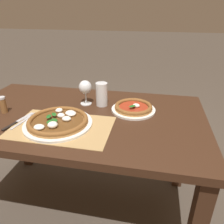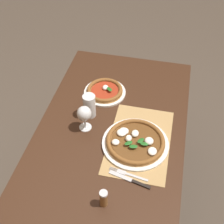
% 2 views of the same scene
% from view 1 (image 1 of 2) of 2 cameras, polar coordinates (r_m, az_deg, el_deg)
% --- Properties ---
extents(ground_plane, '(24.00, 24.00, 0.00)m').
position_cam_1_polar(ground_plane, '(1.74, -6.69, -22.89)').
color(ground_plane, '#473D33').
extents(dining_table, '(1.43, 0.82, 0.74)m').
position_cam_1_polar(dining_table, '(1.33, -8.10, -4.49)').
color(dining_table, '#382114').
rests_on(dining_table, ground).
extents(paper_placemat, '(0.51, 0.33, 0.00)m').
position_cam_1_polar(paper_placemat, '(1.16, -12.99, -3.86)').
color(paper_placemat, '#A88451').
rests_on(paper_placemat, dining_table).
extents(pizza_near, '(0.36, 0.36, 0.05)m').
position_cam_1_polar(pizza_near, '(1.17, -13.88, -2.37)').
color(pizza_near, silver).
rests_on(pizza_near, paper_placemat).
extents(pizza_far, '(0.26, 0.26, 0.05)m').
position_cam_1_polar(pizza_far, '(1.30, 5.62, 1.12)').
color(pizza_far, silver).
rests_on(pizza_far, dining_table).
extents(wine_glass, '(0.08, 0.08, 0.16)m').
position_cam_1_polar(wine_glass, '(1.36, -7.00, 6.18)').
color(wine_glass, silver).
rests_on(wine_glass, dining_table).
extents(pint_glass, '(0.07, 0.07, 0.15)m').
position_cam_1_polar(pint_glass, '(1.35, -2.70, 4.52)').
color(pint_glass, silver).
rests_on(pint_glass, dining_table).
extents(fork, '(0.05, 0.20, 0.00)m').
position_cam_1_polar(fork, '(1.27, -21.88, -2.09)').
color(fork, '#B7B7BC').
rests_on(fork, paper_placemat).
extents(knife, '(0.06, 0.21, 0.01)m').
position_cam_1_polar(knife, '(1.28, -23.20, -2.18)').
color(knife, black).
rests_on(knife, paper_placemat).
extents(pepper_shaker, '(0.04, 0.04, 0.10)m').
position_cam_1_polar(pepper_shaker, '(1.41, -26.58, 1.73)').
color(pepper_shaker, brown).
rests_on(pepper_shaker, dining_table).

